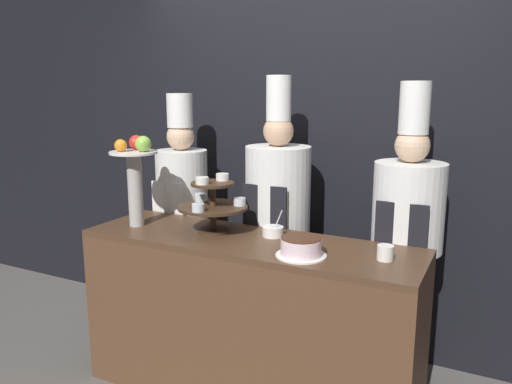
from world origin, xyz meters
The scene contains 10 objects.
wall_back centered at (0.00, 1.14, 1.40)m, with size 10.00×0.06×2.80m.
buffet_counter centered at (0.00, 0.28, 0.48)m, with size 1.92×0.57×0.96m.
tiered_stand centered at (-0.24, 0.32, 1.13)m, with size 0.40×0.40×0.34m.
fruit_pedestal centered at (-0.74, 0.24, 1.30)m, with size 0.28×0.28×0.55m.
cake_round centered at (0.37, 0.15, 1.00)m, with size 0.26×0.26×0.10m.
cup_white centered at (0.76, 0.28, 0.99)m, with size 0.08×0.08×0.07m.
serving_bowl_far centered at (0.10, 0.40, 0.98)m, with size 0.12×0.12×0.16m.
chef_left centered at (-0.77, 0.76, 0.95)m, with size 0.36×0.36×1.75m.
chef_center_left centered at (-0.03, 0.76, 0.97)m, with size 0.41×0.41×1.86m.
chef_center_right centered at (0.77, 0.76, 0.96)m, with size 0.40×0.40×1.82m.
Camera 1 is at (1.24, -2.06, 1.77)m, focal length 35.00 mm.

